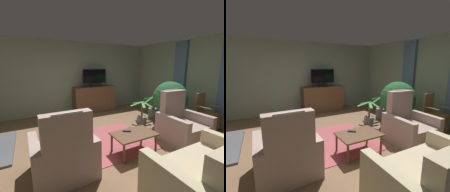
{
  "view_description": "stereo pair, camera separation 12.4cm",
  "coord_description": "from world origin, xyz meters",
  "views": [
    {
      "loc": [
        -1.72,
        -2.97,
        1.73
      ],
      "look_at": [
        0.03,
        0.21,
        1.03
      ],
      "focal_mm": 24.89,
      "sensor_mm": 36.0,
      "label": 1
    },
    {
      "loc": [
        -1.61,
        -3.03,
        1.73
      ],
      "look_at": [
        0.03,
        0.21,
        1.03
      ],
      "focal_mm": 24.89,
      "sensor_mm": 36.0,
      "label": 2
    }
  ],
  "objects": [
    {
      "name": "tv_remote",
      "position": [
        -0.01,
        -0.49,
        0.42
      ],
      "size": [
        0.17,
        0.13,
        0.02
      ],
      "primitive_type": "cube",
      "rotation": [
        0.0,
        0.0,
        2.58
      ],
      "color": "black",
      "rests_on": "coffee_table"
    },
    {
      "name": "rug_central",
      "position": [
        -0.27,
        0.06,
        0.01
      ],
      "size": [
        2.03,
        1.74,
        0.01
      ],
      "primitive_type": "cube",
      "color": "#9E474C",
      "rests_on": "ground_plane"
    },
    {
      "name": "potted_plant_leafy_by_curtain",
      "position": [
        1.3,
        0.61,
        0.2
      ],
      "size": [
        0.76,
        0.82,
        0.69
      ],
      "color": "slate",
      "rests_on": "ground_plane"
    },
    {
      "name": "wall_right_with_window",
      "position": [
        3.01,
        0.0,
        1.32
      ],
      "size": [
        0.1,
        6.24,
        2.64
      ],
      "primitive_type": "cube",
      "color": "gray",
      "rests_on": "ground_plane"
    },
    {
      "name": "wall_back",
      "position": [
        0.0,
        2.87,
        1.32
      ],
      "size": [
        6.53,
        0.1,
        2.64
      ],
      "primitive_type": "cube",
      "color": "gray",
      "rests_on": "ground_plane"
    },
    {
      "name": "side_chair_beside_plant",
      "position": [
        2.47,
        -0.61,
        0.53
      ],
      "size": [
        0.48,
        0.5,
        1.01
      ],
      "color": "olive",
      "rests_on": "ground_plane"
    },
    {
      "name": "potted_plant_tall_palm_by_window",
      "position": [
        1.85,
        0.06,
        0.8
      ],
      "size": [
        0.97,
        0.97,
        1.31
      ],
      "color": "#99664C",
      "rests_on": "ground_plane"
    },
    {
      "name": "television",
      "position": [
        0.53,
        2.47,
        1.32
      ],
      "size": [
        0.91,
        0.2,
        0.66
      ],
      "color": "black",
      "rests_on": "tv_cabinet"
    },
    {
      "name": "potted_plant_on_hearth_side",
      "position": [
        2.02,
        0.84,
        0.21
      ],
      "size": [
        1.0,
        0.76,
        0.76
      ],
      "color": "slate",
      "rests_on": "ground_plane"
    },
    {
      "name": "tv_cabinet",
      "position": [
        0.53,
        2.52,
        0.46
      ],
      "size": [
        1.59,
        0.56,
        0.97
      ],
      "color": "#402A1C",
      "rests_on": "ground_plane"
    },
    {
      "name": "cat",
      "position": [
        -1.33,
        1.2,
        0.09
      ],
      "size": [
        0.33,
        0.6,
        0.19
      ],
      "color": "#937A5B",
      "rests_on": "ground_plane"
    },
    {
      "name": "armchair_near_window",
      "position": [
        1.38,
        -0.73,
        0.35
      ],
      "size": [
        0.96,
        0.96,
        1.17
      ],
      "color": "#A3897F",
      "rests_on": "ground_plane"
    },
    {
      "name": "coffee_table",
      "position": [
        0.07,
        -0.63,
        0.36
      ],
      "size": [
        0.87,
        0.56,
        0.41
      ],
      "color": "brown",
      "rests_on": "ground_plane"
    },
    {
      "name": "curtain_panel_far",
      "position": [
        2.9,
        0.61,
        1.45
      ],
      "size": [
        0.1,
        0.44,
        2.21
      ],
      "primitive_type": "cube",
      "color": "slate"
    },
    {
      "name": "sofa_floral",
      "position": [
        0.22,
        -2.04,
        0.33
      ],
      "size": [
        1.49,
        0.94,
        0.95
      ],
      "color": "tan",
      "rests_on": "ground_plane"
    },
    {
      "name": "ground_plane",
      "position": [
        0.0,
        0.0,
        -0.02
      ],
      "size": [
        6.53,
        6.24,
        0.04
      ],
      "primitive_type": "cube",
      "color": "brown"
    },
    {
      "name": "armchair_facing_sofa",
      "position": [
        -1.31,
        -0.64,
        0.35
      ],
      "size": [
        0.97,
        0.92,
        1.14
      ],
      "color": "#A3897F",
      "rests_on": "ground_plane"
    }
  ]
}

